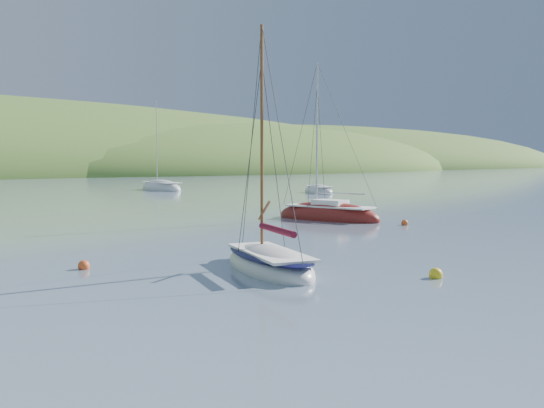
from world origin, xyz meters
TOP-DOWN VIEW (x-y plane):
  - ground at (0.00, 0.00)m, footprint 700.00×700.00m
  - daysailer_white at (-3.86, 4.03)m, footprint 4.12×6.81m
  - sloop_red at (11.00, 16.30)m, footprint 4.52×8.28m
  - distant_sloop_b at (21.03, 58.74)m, footprint 3.42×9.23m
  - distant_sloop_d at (33.04, 40.87)m, footprint 4.77×7.31m
  - mooring_buoys at (0.00, 5.05)m, footprint 22.04×12.08m

SIDE VIEW (x-z plane):
  - ground at x=0.00m, z-range 0.00..0.00m
  - mooring_buoys at x=0.00m, z-range -0.12..0.36m
  - distant_sloop_d at x=33.04m, z-range -4.75..5.10m
  - distant_sloop_b at x=21.03m, z-range -6.33..6.75m
  - sloop_red at x=11.00m, z-range -5.60..6.03m
  - daysailer_white at x=-3.86m, z-range -4.70..5.14m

